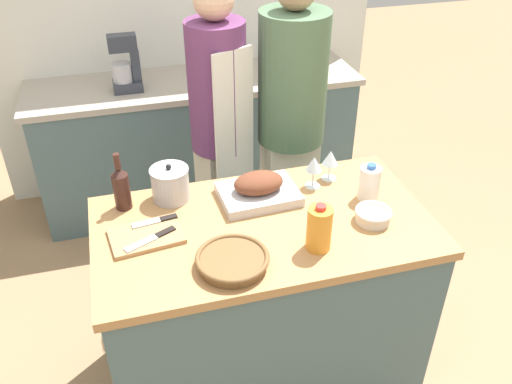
# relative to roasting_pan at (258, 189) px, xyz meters

# --- Properties ---
(ground_plane) EXTENTS (12.00, 12.00, 0.00)m
(ground_plane) POSITION_rel_roasting_pan_xyz_m (-0.03, -0.18, -0.97)
(ground_plane) COLOR #9E7A56
(kitchen_island) EXTENTS (1.39, 0.77, 0.92)m
(kitchen_island) POSITION_rel_roasting_pan_xyz_m (-0.03, -0.18, -0.51)
(kitchen_island) COLOR #4C666B
(kitchen_island) RESTS_ON ground_plane
(back_counter) EXTENTS (2.18, 0.60, 0.91)m
(back_counter) POSITION_rel_roasting_pan_xyz_m (-0.03, 1.45, -0.51)
(back_counter) COLOR #4C666B
(back_counter) RESTS_ON ground_plane
(back_wall) EXTENTS (2.68, 0.10, 2.55)m
(back_wall) POSITION_rel_roasting_pan_xyz_m (-0.03, 1.80, 0.31)
(back_wall) COLOR silver
(back_wall) RESTS_ON ground_plane
(roasting_pan) EXTENTS (0.35, 0.27, 0.13)m
(roasting_pan) POSITION_rel_roasting_pan_xyz_m (0.00, 0.00, 0.00)
(roasting_pan) COLOR #BCBCC1
(roasting_pan) RESTS_ON kitchen_island
(wicker_basket) EXTENTS (0.28, 0.28, 0.05)m
(wicker_basket) POSITION_rel_roasting_pan_xyz_m (-0.21, -0.40, -0.02)
(wicker_basket) COLOR brown
(wicker_basket) RESTS_ON kitchen_island
(cutting_board) EXTENTS (0.30, 0.23, 0.02)m
(cutting_board) POSITION_rel_roasting_pan_xyz_m (-0.51, -0.15, -0.04)
(cutting_board) COLOR #AD7F51
(cutting_board) RESTS_ON kitchen_island
(stock_pot) EXTENTS (0.17, 0.17, 0.17)m
(stock_pot) POSITION_rel_roasting_pan_xyz_m (-0.37, 0.10, 0.03)
(stock_pot) COLOR #B7B7BC
(stock_pot) RESTS_ON kitchen_island
(mixing_bowl) EXTENTS (0.15, 0.15, 0.06)m
(mixing_bowl) POSITION_rel_roasting_pan_xyz_m (0.41, -0.29, -0.02)
(mixing_bowl) COLOR beige
(mixing_bowl) RESTS_ON kitchen_island
(juice_jug) EXTENTS (0.10, 0.10, 0.20)m
(juice_jug) POSITION_rel_roasting_pan_xyz_m (0.13, -0.38, 0.04)
(juice_jug) COLOR orange
(juice_jug) RESTS_ON kitchen_island
(milk_jug) EXTENTS (0.09, 0.09, 0.17)m
(milk_jug) POSITION_rel_roasting_pan_xyz_m (0.47, -0.12, 0.03)
(milk_jug) COLOR white
(milk_jug) RESTS_ON kitchen_island
(wine_bottle_green) EXTENTS (0.07, 0.07, 0.26)m
(wine_bottle_green) POSITION_rel_roasting_pan_xyz_m (-0.57, 0.09, 0.06)
(wine_bottle_green) COLOR #381E19
(wine_bottle_green) RESTS_ON kitchen_island
(wine_glass_left) EXTENTS (0.07, 0.07, 0.15)m
(wine_glass_left) POSITION_rel_roasting_pan_xyz_m (0.36, 0.07, 0.06)
(wine_glass_left) COLOR silver
(wine_glass_left) RESTS_ON kitchen_island
(wine_glass_right) EXTENTS (0.07, 0.07, 0.15)m
(wine_glass_right) POSITION_rel_roasting_pan_xyz_m (0.26, 0.03, 0.06)
(wine_glass_right) COLOR silver
(wine_glass_right) RESTS_ON kitchen_island
(knife_chef) EXTENTS (0.21, 0.12, 0.01)m
(knife_chef) POSITION_rel_roasting_pan_xyz_m (-0.48, -0.18, -0.03)
(knife_chef) COLOR #B7B7BC
(knife_chef) RESTS_ON cutting_board
(knife_paring) EXTENTS (0.19, 0.06, 0.01)m
(knife_paring) POSITION_rel_roasting_pan_xyz_m (-0.45, -0.07, -0.03)
(knife_paring) COLOR #B7B7BC
(knife_paring) RESTS_ON cutting_board
(stand_mixer) EXTENTS (0.18, 0.14, 0.35)m
(stand_mixer) POSITION_rel_roasting_pan_xyz_m (-0.46, 1.39, 0.09)
(stand_mixer) COLOR #333842
(stand_mixer) RESTS_ON back_counter
(condiment_bottle_tall) EXTENTS (0.06, 0.06, 0.15)m
(condiment_bottle_tall) POSITION_rel_roasting_pan_xyz_m (0.52, 1.29, 0.01)
(condiment_bottle_tall) COLOR #332D28
(condiment_bottle_tall) RESTS_ON back_counter
(condiment_bottle_short) EXTENTS (0.05, 0.05, 0.14)m
(condiment_bottle_short) POSITION_rel_roasting_pan_xyz_m (0.11, 1.54, 0.01)
(condiment_bottle_short) COLOR #332D28
(condiment_bottle_short) RESTS_ON back_counter
(person_cook_aproned) EXTENTS (0.32, 0.34, 1.71)m
(person_cook_aproned) POSITION_rel_roasting_pan_xyz_m (-0.03, 0.68, -0.01)
(person_cook_aproned) COLOR beige
(person_cook_aproned) RESTS_ON ground_plane
(person_cook_guest) EXTENTS (0.36, 0.36, 1.75)m
(person_cook_guest) POSITION_rel_roasting_pan_xyz_m (0.36, 0.63, -0.00)
(person_cook_guest) COLOR beige
(person_cook_guest) RESTS_ON ground_plane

